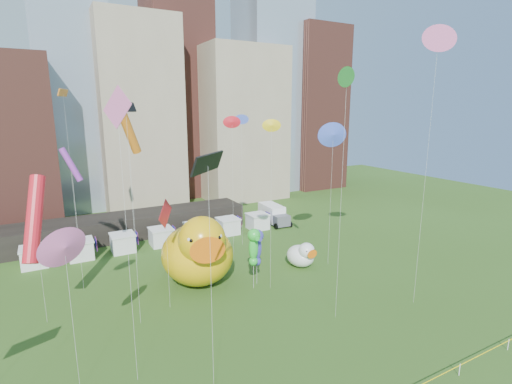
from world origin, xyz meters
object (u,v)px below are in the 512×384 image
seahorse_green (254,244)px  small_duck (302,255)px  big_duck (198,251)px  seahorse_purple (257,244)px  box_truck (273,214)px

seahorse_green → small_duck: bearing=25.5°
big_duck → seahorse_purple: 6.19m
small_duck → seahorse_purple: bearing=-170.0°
seahorse_green → seahorse_purple: bearing=52.6°
big_duck → box_truck: 24.12m
big_duck → seahorse_green: 6.03m
seahorse_green → box_truck: 23.91m
small_duck → big_duck: bearing=170.6°
small_duck → box_truck: small_duck is taller
seahorse_purple → box_truck: 22.73m
small_duck → seahorse_green: bearing=-165.6°
seahorse_purple → big_duck: bearing=164.0°
big_duck → seahorse_purple: bearing=-19.7°
big_duck → seahorse_green: (4.53, -3.80, 1.20)m
small_duck → box_truck: size_ratio=0.61×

